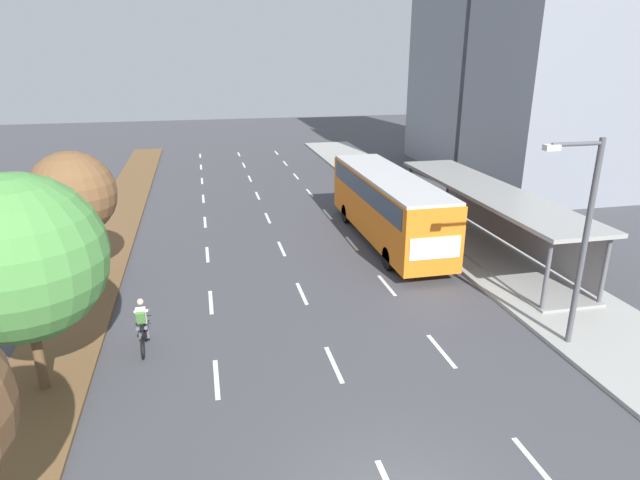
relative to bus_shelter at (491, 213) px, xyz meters
name	(u,v)px	position (x,y,z in m)	size (l,w,h in m)	color
median_strip	(110,235)	(-17.83, 6.21, -1.80)	(2.60, 52.00, 0.12)	brown
sidewalk_right	(429,213)	(-0.28, 6.21, -1.79)	(4.50, 52.00, 0.15)	#9E9E99
lane_divider_left	(206,237)	(-13.03, 4.93, -1.86)	(0.14, 48.43, 0.01)	white
lane_divider_center	(274,232)	(-9.53, 4.93, -1.86)	(0.14, 48.43, 0.01)	white
lane_divider_right	(339,228)	(-6.03, 4.93, -1.86)	(0.14, 48.43, 0.01)	white
bus_shelter	(491,213)	(0.00, 0.00, 0.00)	(2.90, 13.76, 2.86)	gray
bus	(387,201)	(-4.28, 2.30, 0.20)	(2.54, 11.29, 3.37)	orange
cyclist	(143,327)	(-15.17, -5.78, -1.07)	(0.46, 1.82, 1.71)	black
median_tree_second	(19,258)	(-17.71, -7.47, 2.10)	(4.39, 4.39, 6.04)	brown
median_tree_third	(73,194)	(-17.79, -0.54, 2.03)	(3.19, 3.19, 5.39)	brown
streetlight	(582,231)	(-2.11, -8.53, 2.02)	(1.91, 0.24, 6.50)	#4C4C51
building_near_right	(575,8)	(9.66, 9.24, 9.53)	(9.55, 8.08, 22.79)	gray
building_mid_right	(497,17)	(10.58, 19.84, 9.69)	(10.35, 9.97, 23.11)	gray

